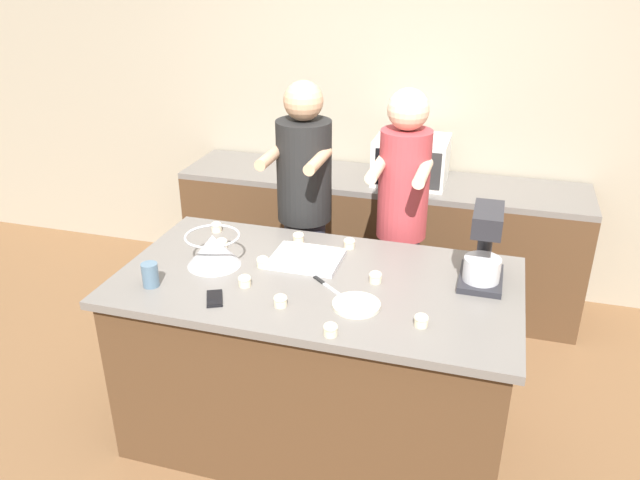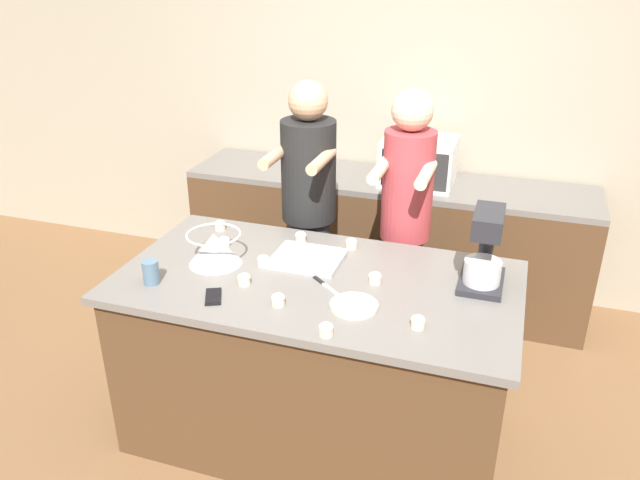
{
  "view_description": "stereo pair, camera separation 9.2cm",
  "coord_description": "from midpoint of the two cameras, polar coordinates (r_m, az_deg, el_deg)",
  "views": [
    {
      "loc": [
        0.75,
        -2.5,
        2.36
      ],
      "look_at": [
        0.0,
        0.05,
        1.11
      ],
      "focal_mm": 35.0,
      "sensor_mm": 36.0,
      "label": 1
    },
    {
      "loc": [
        0.84,
        -2.48,
        2.36
      ],
      "look_at": [
        0.0,
        0.05,
        1.11
      ],
      "focal_mm": 35.0,
      "sensor_mm": 36.0,
      "label": 2
    }
  ],
  "objects": [
    {
      "name": "cupcake_4",
      "position": [
        3.31,
        -7.98,
        -0.15
      ],
      "size": [
        0.06,
        0.06,
        0.06
      ],
      "color": "beige",
      "rests_on": "island_counter"
    },
    {
      "name": "cupcake_8",
      "position": [
        2.55,
        1.59,
        -8.16
      ],
      "size": [
        0.06,
        0.06,
        0.06
      ],
      "color": "beige",
      "rests_on": "island_counter"
    },
    {
      "name": "microwave_oven",
      "position": [
        4.27,
        9.61,
        7.14
      ],
      "size": [
        0.48,
        0.4,
        0.31
      ],
      "color": "silver",
      "rests_on": "back_counter"
    },
    {
      "name": "cupcake_7",
      "position": [
        3.34,
        -0.98,
        0.3
      ],
      "size": [
        0.06,
        0.06,
        0.06
      ],
      "color": "beige",
      "rests_on": "island_counter"
    },
    {
      "name": "small_plate",
      "position": [
        2.75,
        4.08,
        -6.01
      ],
      "size": [
        0.21,
        0.21,
        0.02
      ],
      "color": "beige",
      "rests_on": "island_counter"
    },
    {
      "name": "baking_tray",
      "position": [
        3.14,
        -0.33,
        -1.62
      ],
      "size": [
        0.35,
        0.29,
        0.04
      ],
      "color": "#BCBCC1",
      "rests_on": "island_counter"
    },
    {
      "name": "cupcake_0",
      "position": [
        2.93,
        -6.07,
        -3.58
      ],
      "size": [
        0.06,
        0.06,
        0.06
      ],
      "color": "beige",
      "rests_on": "island_counter"
    },
    {
      "name": "cupcake_3",
      "position": [
        2.64,
        9.93,
        -7.38
      ],
      "size": [
        0.06,
        0.06,
        0.06
      ],
      "color": "beige",
      "rests_on": "island_counter"
    },
    {
      "name": "back_wall",
      "position": [
        4.56,
        8.05,
        12.11
      ],
      "size": [
        10.0,
        0.06,
        2.7
      ],
      "color": "gray",
      "rests_on": "ground_plane"
    },
    {
      "name": "ground_plane",
      "position": [
        3.52,
        0.51,
        -16.93
      ],
      "size": [
        16.0,
        16.0,
        0.0
      ],
      "primitive_type": "plane",
      "color": "brown"
    },
    {
      "name": "cell_phone",
      "position": [
        2.85,
        -8.82,
        -5.14
      ],
      "size": [
        0.13,
        0.16,
        0.01
      ],
      "color": "black",
      "rests_on": "island_counter"
    },
    {
      "name": "cupcake_1",
      "position": [
        2.94,
        5.94,
        -3.45
      ],
      "size": [
        0.06,
        0.06,
        0.06
      ],
      "color": "beige",
      "rests_on": "island_counter"
    },
    {
      "name": "cupcake_9",
      "position": [
        3.27,
        3.68,
        -0.3
      ],
      "size": [
        0.06,
        0.06,
        0.06
      ],
      "color": "beige",
      "rests_on": "island_counter"
    },
    {
      "name": "mixing_bowl",
      "position": [
        3.12,
        -8.79,
        -0.68
      ],
      "size": [
        0.27,
        0.27,
        0.16
      ],
      "color": "#BCBCC1",
      "rests_on": "island_counter"
    },
    {
      "name": "stand_mixer",
      "position": [
        2.96,
        15.69,
        -1.15
      ],
      "size": [
        0.2,
        0.3,
        0.37
      ],
      "color": "#232328",
      "rests_on": "island_counter"
    },
    {
      "name": "back_counter",
      "position": [
        4.52,
        6.52,
        0.08
      ],
      "size": [
        2.8,
        0.6,
        0.91
      ],
      "color": "#4C331E",
      "rests_on": "ground_plane"
    },
    {
      "name": "island_counter",
      "position": [
        3.23,
        0.54,
        -10.76
      ],
      "size": [
        1.91,
        1.02,
        0.93
      ],
      "color": "#4C331E",
      "rests_on": "ground_plane"
    },
    {
      "name": "drinking_glass",
      "position": [
        3.01,
        -14.36,
        -2.86
      ],
      "size": [
        0.08,
        0.08,
        0.11
      ],
      "color": "slate",
      "rests_on": "island_counter"
    },
    {
      "name": "person_left",
      "position": [
        3.7,
        -0.32,
        2.13
      ],
      "size": [
        0.33,
        0.5,
        1.71
      ],
      "color": "#33384C",
      "rests_on": "ground_plane"
    },
    {
      "name": "cupcake_2",
      "position": [
        3.09,
        -4.35,
        -1.89
      ],
      "size": [
        0.06,
        0.06,
        0.06
      ],
      "color": "beige",
      "rests_on": "island_counter"
    },
    {
      "name": "cupcake_6",
      "position": [
        3.51,
        -8.39,
        1.35
      ],
      "size": [
        0.06,
        0.06,
        0.06
      ],
      "color": "beige",
      "rests_on": "island_counter"
    },
    {
      "name": "knife",
      "position": [
        2.92,
        1.36,
        -4.14
      ],
      "size": [
        0.18,
        0.15,
        0.01
      ],
      "color": "#BCBCC1",
      "rests_on": "island_counter"
    },
    {
      "name": "cupcake_5",
      "position": [
        2.76,
        -2.89,
        -5.47
      ],
      "size": [
        0.06,
        0.06,
        0.06
      ],
      "color": "beige",
      "rests_on": "island_counter"
    },
    {
      "name": "person_right",
      "position": [
        3.57,
        8.51,
        1.15
      ],
      "size": [
        0.3,
        0.48,
        1.71
      ],
      "color": "#33384C",
      "rests_on": "ground_plane"
    }
  ]
}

